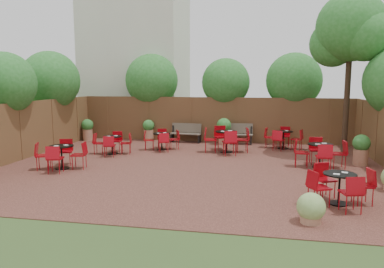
# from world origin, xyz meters

# --- Properties ---
(ground) EXTENTS (80.00, 80.00, 0.00)m
(ground) POSITION_xyz_m (0.00, 0.00, 0.00)
(ground) COLOR #354F23
(ground) RESTS_ON ground
(courtyard_paving) EXTENTS (12.00, 10.00, 0.02)m
(courtyard_paving) POSITION_xyz_m (0.00, 0.00, 0.01)
(courtyard_paving) COLOR #3E2219
(courtyard_paving) RESTS_ON ground
(fence_back) EXTENTS (12.00, 0.08, 2.00)m
(fence_back) POSITION_xyz_m (0.00, 5.00, 1.00)
(fence_back) COLOR #55311F
(fence_back) RESTS_ON ground
(fence_left) EXTENTS (0.08, 10.00, 2.00)m
(fence_left) POSITION_xyz_m (-6.00, 0.00, 1.00)
(fence_left) COLOR #55311F
(fence_left) RESTS_ON ground
(neighbour_building) EXTENTS (5.00, 4.00, 8.00)m
(neighbour_building) POSITION_xyz_m (-4.50, 8.00, 4.00)
(neighbour_building) COLOR beige
(neighbour_building) RESTS_ON ground
(overhang_foliage) EXTENTS (15.64, 10.68, 2.46)m
(overhang_foliage) POSITION_xyz_m (-1.59, 2.96, 2.71)
(overhang_foliage) COLOR #246A22
(overhang_foliage) RESTS_ON ground
(courtyard_tree) EXTENTS (2.62, 2.52, 5.77)m
(courtyard_tree) POSITION_xyz_m (5.12, 2.81, 4.39)
(courtyard_tree) COLOR black
(courtyard_tree) RESTS_ON courtyard_paving
(park_bench_left) EXTENTS (1.39, 0.57, 0.84)m
(park_bench_left) POSITION_xyz_m (-1.13, 4.62, 0.45)
(park_bench_left) COLOR brown
(park_bench_left) RESTS_ON courtyard_paving
(park_bench_right) EXTENTS (1.44, 0.53, 0.88)m
(park_bench_right) POSITION_xyz_m (1.07, 4.62, 0.47)
(park_bench_right) COLOR brown
(park_bench_right) RESTS_ON courtyard_paving
(bistro_tables) EXTENTS (9.43, 8.22, 0.94)m
(bistro_tables) POSITION_xyz_m (0.61, 1.09, 0.45)
(bistro_tables) COLOR black
(bistro_tables) RESTS_ON courtyard_paving
(planters) EXTENTS (11.51, 3.99, 1.13)m
(planters) POSITION_xyz_m (-0.37, 3.67, 0.58)
(planters) COLOR #9A684D
(planters) RESTS_ON courtyard_paving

